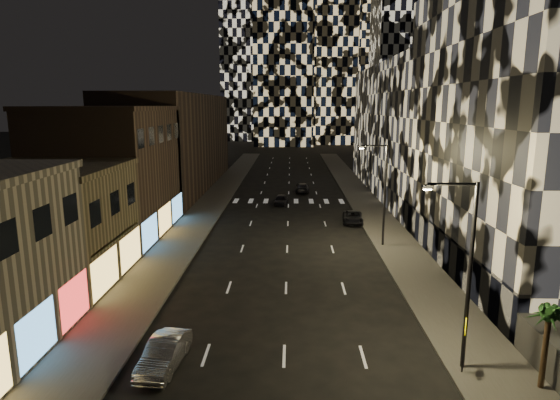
{
  "coord_description": "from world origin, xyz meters",
  "views": [
    {
      "loc": [
        0.3,
        -10.68,
        12.51
      ],
      "look_at": [
        -0.45,
        21.24,
        6.0
      ],
      "focal_mm": 30.0,
      "sensor_mm": 36.0,
      "label": 1
    }
  ],
  "objects_px": {
    "streetlight_near": "(465,263)",
    "ped_sign": "(465,335)",
    "streetlight_far": "(382,188)",
    "car_dark_rightlane": "(353,217)",
    "palm_tree": "(549,320)",
    "car_dark_oncoming": "(302,188)",
    "car_dark_midlane": "(281,200)",
    "car_silver_parked": "(164,354)"
  },
  "relations": [
    {
      "from": "streetlight_far",
      "to": "car_dark_oncoming",
      "type": "bearing_deg",
      "value": 103.58
    },
    {
      "from": "car_dark_oncoming",
      "to": "streetlight_near",
      "type": "bearing_deg",
      "value": 99.6
    },
    {
      "from": "streetlight_near",
      "to": "car_silver_parked",
      "type": "height_order",
      "value": "streetlight_near"
    },
    {
      "from": "streetlight_near",
      "to": "car_dark_oncoming",
      "type": "relative_size",
      "value": 1.92
    },
    {
      "from": "streetlight_near",
      "to": "car_dark_rightlane",
      "type": "relative_size",
      "value": 2.01
    },
    {
      "from": "car_dark_midlane",
      "to": "palm_tree",
      "type": "bearing_deg",
      "value": -66.43
    },
    {
      "from": "car_dark_oncoming",
      "to": "car_dark_rightlane",
      "type": "bearing_deg",
      "value": 107.4
    },
    {
      "from": "car_dark_midlane",
      "to": "palm_tree",
      "type": "xyz_separation_m",
      "value": [
        12.46,
        -39.18,
        2.71
      ]
    },
    {
      "from": "car_dark_oncoming",
      "to": "palm_tree",
      "type": "distance_m",
      "value": 49.07
    },
    {
      "from": "car_dark_oncoming",
      "to": "palm_tree",
      "type": "bearing_deg",
      "value": 102.99
    },
    {
      "from": "car_silver_parked",
      "to": "palm_tree",
      "type": "distance_m",
      "value": 17.57
    },
    {
      "from": "car_dark_midlane",
      "to": "ped_sign",
      "type": "distance_m",
      "value": 39.22
    },
    {
      "from": "ped_sign",
      "to": "streetlight_far",
      "type": "bearing_deg",
      "value": 112.76
    },
    {
      "from": "streetlight_near",
      "to": "ped_sign",
      "type": "xyz_separation_m",
      "value": [
        0.06,
        -0.5,
        -3.33
      ]
    },
    {
      "from": "car_dark_midlane",
      "to": "ped_sign",
      "type": "bearing_deg",
      "value": -70.24
    },
    {
      "from": "car_dark_midlane",
      "to": "streetlight_near",
      "type": "bearing_deg",
      "value": -70.15
    },
    {
      "from": "car_dark_midlane",
      "to": "ped_sign",
      "type": "relative_size",
      "value": 1.39
    },
    {
      "from": "car_dark_midlane",
      "to": "car_dark_oncoming",
      "type": "relative_size",
      "value": 0.82
    },
    {
      "from": "streetlight_near",
      "to": "palm_tree",
      "type": "height_order",
      "value": "streetlight_near"
    },
    {
      "from": "streetlight_far",
      "to": "ped_sign",
      "type": "bearing_deg",
      "value": -89.85
    },
    {
      "from": "car_dark_midlane",
      "to": "ped_sign",
      "type": "xyz_separation_m",
      "value": [
        9.37,
        -38.05,
        1.37
      ]
    },
    {
      "from": "car_dark_oncoming",
      "to": "car_dark_rightlane",
      "type": "xyz_separation_m",
      "value": [
        5.03,
        -17.99,
        -0.06
      ]
    },
    {
      "from": "car_silver_parked",
      "to": "ped_sign",
      "type": "bearing_deg",
      "value": 4.13
    },
    {
      "from": "ped_sign",
      "to": "car_silver_parked",
      "type": "bearing_deg",
      "value": -158.8
    },
    {
      "from": "car_silver_parked",
      "to": "car_dark_rightlane",
      "type": "height_order",
      "value": "car_silver_parked"
    },
    {
      "from": "car_silver_parked",
      "to": "ped_sign",
      "type": "height_order",
      "value": "ped_sign"
    },
    {
      "from": "ped_sign",
      "to": "palm_tree",
      "type": "height_order",
      "value": "palm_tree"
    },
    {
      "from": "car_dark_rightlane",
      "to": "palm_tree",
      "type": "height_order",
      "value": "palm_tree"
    },
    {
      "from": "car_dark_midlane",
      "to": "car_dark_rightlane",
      "type": "bearing_deg",
      "value": -42.91
    },
    {
      "from": "car_dark_oncoming",
      "to": "ped_sign",
      "type": "relative_size",
      "value": 1.7
    },
    {
      "from": "streetlight_near",
      "to": "streetlight_far",
      "type": "height_order",
      "value": "same"
    },
    {
      "from": "car_dark_midlane",
      "to": "car_dark_oncoming",
      "type": "xyz_separation_m",
      "value": [
        2.93,
        8.88,
        0.03
      ]
    },
    {
      "from": "ped_sign",
      "to": "palm_tree",
      "type": "bearing_deg",
      "value": 2.62
    },
    {
      "from": "streetlight_far",
      "to": "car_dark_oncoming",
      "type": "height_order",
      "value": "streetlight_far"
    },
    {
      "from": "streetlight_far",
      "to": "car_dark_rightlane",
      "type": "xyz_separation_m",
      "value": [
        -1.35,
        8.45,
        -4.73
      ]
    },
    {
      "from": "car_silver_parked",
      "to": "car_dark_oncoming",
      "type": "distance_m",
      "value": 47.23
    },
    {
      "from": "car_dark_rightlane",
      "to": "palm_tree",
      "type": "relative_size",
      "value": 1.15
    },
    {
      "from": "streetlight_near",
      "to": "car_silver_parked",
      "type": "distance_m",
      "value": 14.9
    },
    {
      "from": "car_dark_rightlane",
      "to": "ped_sign",
      "type": "distance_m",
      "value": 29.02
    },
    {
      "from": "streetlight_far",
      "to": "car_dark_rightlane",
      "type": "relative_size",
      "value": 2.01
    },
    {
      "from": "car_dark_rightlane",
      "to": "streetlight_far",
      "type": "bearing_deg",
      "value": -76.35
    },
    {
      "from": "ped_sign",
      "to": "car_dark_oncoming",
      "type": "bearing_deg",
      "value": 120.41
    }
  ]
}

